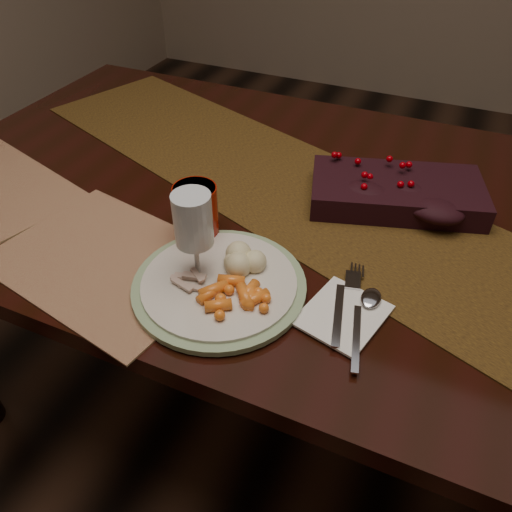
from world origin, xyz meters
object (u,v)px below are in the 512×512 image
at_px(centerpiece, 397,189).
at_px(placemat_main, 109,261).
at_px(dining_table, 299,320).
at_px(turkey_shreds, 189,280).
at_px(mashed_potatoes, 243,256).
at_px(wine_glass, 195,241).
at_px(baby_carrots, 234,291).
at_px(napkin, 343,315).
at_px(dinner_plate, 219,284).
at_px(red_cup, 196,213).

xyz_separation_m(centerpiece, placemat_main, (-0.44, -0.40, -0.04)).
bearing_deg(dining_table, turkey_shreds, -105.40).
bearing_deg(mashed_potatoes, dining_table, 83.17).
relative_size(dining_table, wine_glass, 10.17).
relative_size(baby_carrots, napkin, 0.86).
height_order(turkey_shreds, wine_glass, wine_glass).
bearing_deg(turkey_shreds, dinner_plate, 31.31).
height_order(dining_table, centerpiece, centerpiece).
relative_size(dining_table, turkey_shreds, 24.61).
relative_size(centerpiece, placemat_main, 0.86).
bearing_deg(mashed_potatoes, napkin, -8.62).
xyz_separation_m(dinner_plate, napkin, (0.21, 0.02, -0.01)).
height_order(baby_carrots, wine_glass, wine_glass).
height_order(dining_table, dinner_plate, dinner_plate).
xyz_separation_m(turkey_shreds, wine_glass, (-0.00, 0.03, 0.06)).
height_order(dining_table, mashed_potatoes, mashed_potatoes).
relative_size(napkin, red_cup, 1.22).
distance_m(placemat_main, baby_carrots, 0.26).
xyz_separation_m(dinner_plate, red_cup, (-0.10, 0.11, 0.05)).
bearing_deg(dining_table, mashed_potatoes, -96.83).
relative_size(centerpiece, napkin, 2.56).
xyz_separation_m(napkin, wine_glass, (-0.26, -0.02, 0.08)).
height_order(mashed_potatoes, turkey_shreds, mashed_potatoes).
relative_size(dining_table, napkin, 13.26).
distance_m(napkin, red_cup, 0.33).
height_order(placemat_main, napkin, napkin).
height_order(turkey_shreds, red_cup, red_cup).
height_order(baby_carrots, red_cup, red_cup).
distance_m(dining_table, napkin, 0.51).
bearing_deg(placemat_main, red_cup, 58.36).
height_order(centerpiece, turkey_shreds, centerpiece).
xyz_separation_m(mashed_potatoes, wine_glass, (-0.06, -0.05, 0.05)).
bearing_deg(turkey_shreds, baby_carrots, 4.67).
relative_size(baby_carrots, wine_glass, 0.66).
bearing_deg(centerpiece, dining_table, -159.14).
height_order(centerpiece, baby_carrots, centerpiece).
relative_size(placemat_main, mashed_potatoes, 4.74).
xyz_separation_m(baby_carrots, turkey_shreds, (-0.08, -0.01, -0.00)).
distance_m(centerpiece, turkey_shreds, 0.48).
xyz_separation_m(dining_table, napkin, (0.16, -0.29, 0.38)).
height_order(mashed_potatoes, wine_glass, wine_glass).
relative_size(dining_table, baby_carrots, 15.47).
bearing_deg(mashed_potatoes, wine_glass, -144.55).
bearing_deg(wine_glass, red_cup, 119.10).
relative_size(centerpiece, mashed_potatoes, 4.10).
bearing_deg(red_cup, centerpiece, 40.30).
height_order(placemat_main, baby_carrots, baby_carrots).
bearing_deg(dinner_plate, placemat_main, -175.35).
relative_size(placemat_main, baby_carrots, 3.46).
bearing_deg(wine_glass, baby_carrots, -17.16).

